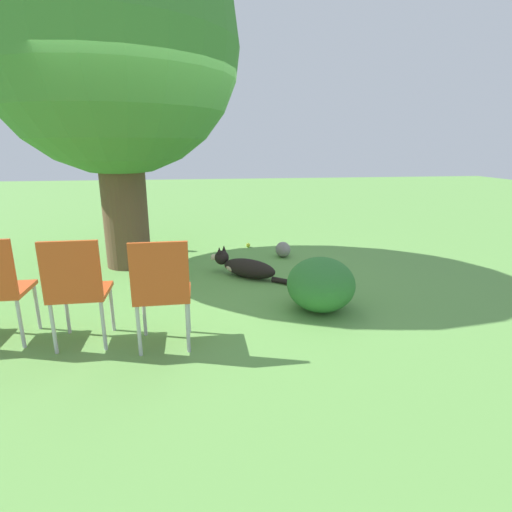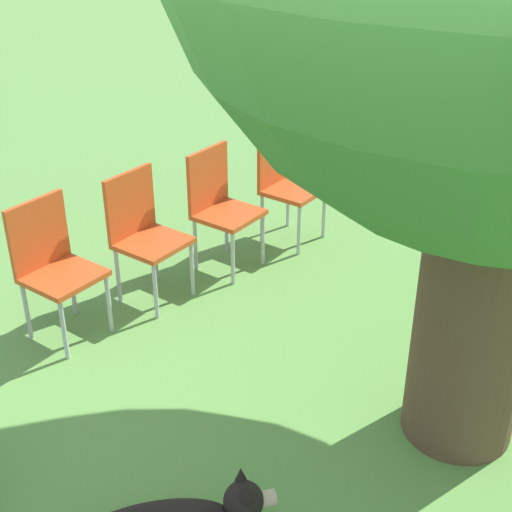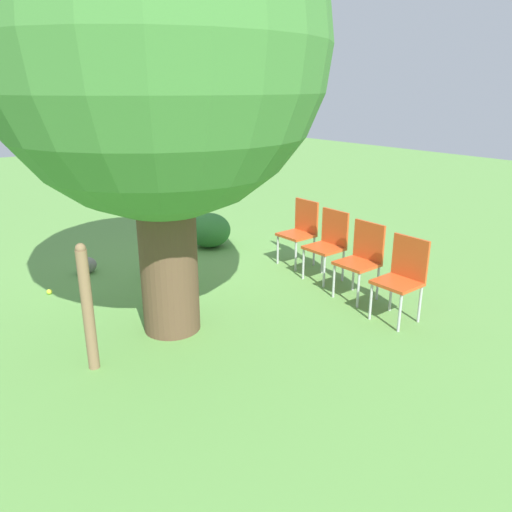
{
  "view_description": "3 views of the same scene",
  "coord_description": "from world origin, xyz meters",
  "px_view_note": "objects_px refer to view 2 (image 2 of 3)",
  "views": [
    {
      "loc": [
        -4.9,
        -0.18,
        1.63
      ],
      "look_at": [
        -0.27,
        -0.83,
        0.31
      ],
      "focal_mm": 28.0,
      "sensor_mm": 36.0,
      "label": 1
    },
    {
      "loc": [
        1.57,
        -2.26,
        2.72
      ],
      "look_at": [
        -0.71,
        0.79,
        0.66
      ],
      "focal_mm": 50.0,
      "sensor_mm": 36.0,
      "label": 2
    },
    {
      "loc": [
        2.92,
        5.16,
        2.46
      ],
      "look_at": [
        -0.49,
        0.82,
        0.58
      ],
      "focal_mm": 35.0,
      "sensor_mm": 36.0,
      "label": 3
    }
  ],
  "objects_px": {
    "red_chair_2": "(220,201)",
    "red_chair_1": "(143,229)",
    "red_chair_0": "(53,261)",
    "red_chair_3": "(285,178)"
  },
  "relations": [
    {
      "from": "red_chair_1",
      "to": "red_chair_2",
      "type": "height_order",
      "value": "same"
    },
    {
      "from": "red_chair_0",
      "to": "red_chair_2",
      "type": "bearing_deg",
      "value": 78.33
    },
    {
      "from": "red_chair_2",
      "to": "red_chair_3",
      "type": "height_order",
      "value": "same"
    },
    {
      "from": "red_chair_0",
      "to": "red_chair_2",
      "type": "distance_m",
      "value": 1.38
    },
    {
      "from": "red_chair_1",
      "to": "red_chair_0",
      "type": "bearing_deg",
      "value": -101.67
    },
    {
      "from": "red_chair_1",
      "to": "red_chair_2",
      "type": "xyz_separation_m",
      "value": [
        0.13,
        0.68,
        0.0
      ]
    },
    {
      "from": "red_chair_0",
      "to": "red_chair_2",
      "type": "height_order",
      "value": "same"
    },
    {
      "from": "red_chair_2",
      "to": "red_chair_3",
      "type": "distance_m",
      "value": 0.69
    },
    {
      "from": "red_chair_2",
      "to": "red_chair_1",
      "type": "bearing_deg",
      "value": -101.67
    },
    {
      "from": "red_chair_1",
      "to": "red_chair_3",
      "type": "relative_size",
      "value": 1.0
    }
  ]
}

